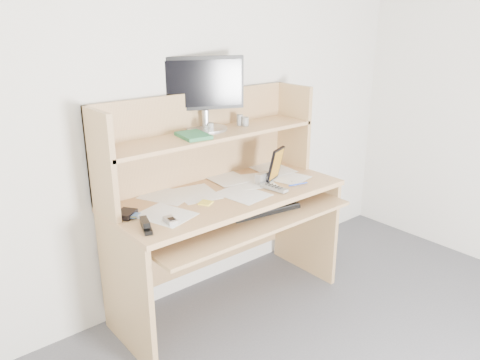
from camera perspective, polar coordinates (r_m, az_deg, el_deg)
back_wall at (r=2.85m, az=-5.66°, el=9.68°), size 3.60×0.04×2.50m
desk at (r=2.81m, az=-2.53°, el=-2.15°), size 1.40×0.70×1.30m
paper_clutter at (r=2.73m, az=-1.52°, el=-1.49°), size 1.32×0.54×0.01m
keyboard at (r=2.73m, az=2.75°, el=-3.50°), size 0.46×0.22×0.03m
tv_remote at (r=2.77m, az=4.15°, el=-0.96°), size 0.08×0.18×0.02m
flip_phone at (r=2.35m, az=-8.48°, el=-4.81°), size 0.06×0.10×0.02m
stapler at (r=2.30m, az=-11.37°, el=-5.32°), size 0.09×0.15×0.04m
wallet at (r=2.46m, az=-13.73°, el=-4.02°), size 0.13×0.13×0.03m
sticky_note_pad at (r=2.58m, az=-4.21°, el=-2.79°), size 0.09×0.09×0.01m
digital_camera at (r=2.88m, az=2.76°, el=0.30°), size 0.10×0.06×0.06m
game_case at (r=2.90m, az=4.37°, el=1.95°), size 0.14×0.07×0.21m
blue_pen at (r=2.86m, az=7.09°, el=-0.51°), size 0.13×0.04×0.01m
card_box at (r=2.47m, az=-16.13°, el=4.61°), size 0.07×0.04×0.09m
shelf_book at (r=2.65m, az=-5.71°, el=5.42°), size 0.17×0.22×0.02m
chip_stack_a at (r=2.72m, az=-4.08°, el=6.17°), size 0.05×0.05×0.05m
chip_stack_b at (r=2.71m, az=-3.64°, el=6.30°), size 0.05×0.05×0.06m
chip_stack_c at (r=2.91m, az=0.63°, el=7.14°), size 0.06×0.06×0.06m
chip_stack_d at (r=2.93m, az=-0.02°, el=7.33°), size 0.05×0.05×0.07m
monitor at (r=2.80m, az=-4.48°, el=10.75°), size 0.47×0.26×0.43m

